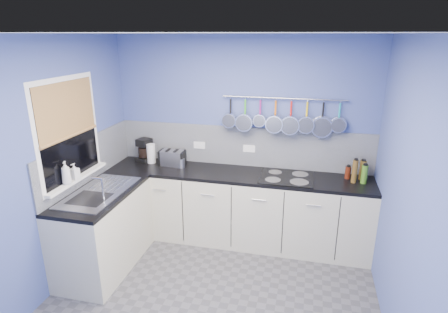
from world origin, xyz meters
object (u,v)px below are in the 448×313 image
at_px(soap_bottle_a, 66,173).
at_px(hob, 287,177).
at_px(soap_bottle_b, 74,171).
at_px(toaster, 172,158).
at_px(paper_towel, 151,153).
at_px(coffee_maker, 144,150).
at_px(canister, 182,163).

xyz_separation_m(soap_bottle_a, hob, (2.13, 1.07, -0.26)).
xyz_separation_m(soap_bottle_b, hob, (2.13, 0.93, -0.23)).
bearing_deg(soap_bottle_b, toaster, 56.81).
distance_m(paper_towel, toaster, 0.30).
relative_size(coffee_maker, hob, 0.49).
height_order(soap_bottle_a, paper_towel, soap_bottle_a).
relative_size(paper_towel, toaster, 0.83).
xyz_separation_m(canister, hob, (1.31, -0.05, -0.05)).
xyz_separation_m(toaster, hob, (1.45, -0.10, -0.09)).
relative_size(coffee_maker, toaster, 1.01).
xyz_separation_m(paper_towel, coffee_maker, (-0.11, 0.03, 0.03)).
bearing_deg(canister, soap_bottle_a, -126.29).
bearing_deg(coffee_maker, soap_bottle_b, -87.19).
distance_m(soap_bottle_a, soap_bottle_b, 0.14).
bearing_deg(coffee_maker, paper_towel, 2.29).
bearing_deg(soap_bottle_b, coffee_maker, 76.32).
distance_m(coffee_maker, hob, 1.88).
bearing_deg(coffee_maker, hob, 11.60).
bearing_deg(paper_towel, soap_bottle_a, -107.49).
relative_size(soap_bottle_a, canister, 2.09).
xyz_separation_m(soap_bottle_a, toaster, (0.68, 1.17, -0.17)).
bearing_deg(toaster, coffee_maker, 178.33).
bearing_deg(toaster, soap_bottle_b, -117.15).
bearing_deg(soap_bottle_b, hob, 23.60).
height_order(soap_bottle_a, coffee_maker, soap_bottle_a).
relative_size(paper_towel, hob, 0.41).
xyz_separation_m(coffee_maker, hob, (1.87, -0.16, -0.14)).
bearing_deg(toaster, paper_towel, -179.18).
height_order(coffee_maker, hob, coffee_maker).
distance_m(coffee_maker, canister, 0.57).
height_order(paper_towel, toaster, paper_towel).
xyz_separation_m(soap_bottle_a, paper_towel, (0.38, 1.20, -0.14)).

